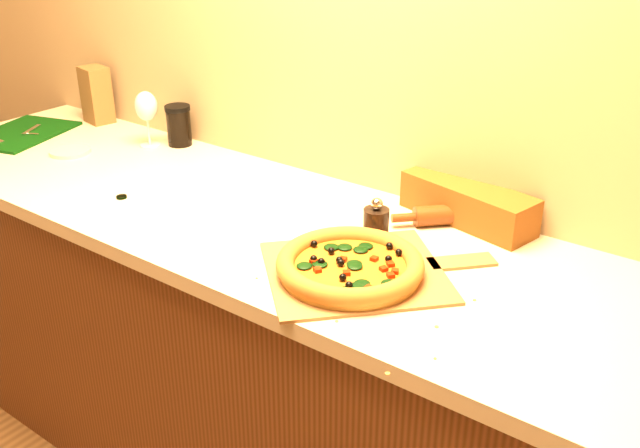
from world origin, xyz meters
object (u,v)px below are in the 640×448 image
Objects in this scene: dark_jar at (179,125)px; rolling_pin at (464,213)px; pepper_grinder at (376,225)px; wine_glass at (146,108)px; pizza_peel at (362,271)px; side_plate at (70,151)px; pizza at (350,265)px; cutting_board at (20,133)px.

rolling_pin is at bearing 0.65° from dark_jar.
wine_glass is (-0.97, 0.15, 0.08)m from pepper_grinder.
rolling_pin is at bearing 4.10° from wine_glass.
rolling_pin is 2.16× the size of dark_jar.
pizza_peel is 1.02m from dark_jar.
side_plate reaches higher than pizza_peel.
pizza_peel is at bearing -20.52° from dark_jar.
pizza is 2.44× the size of dark_jar.
cutting_board is (-1.46, 0.10, 0.00)m from pizza_peel.
pepper_grinder is 0.98m from wine_glass.
pizza is 2.78× the size of pepper_grinder.
rolling_pin is 1.27m from side_plate.
pizza is 1.78× the size of wine_glass.
pepper_grinder is at bearing -8.73° from wine_glass.
pizza_peel is 1.18m from side_plate.
pepper_grinder is 0.41× the size of rolling_pin.
pepper_grinder is 0.88× the size of dark_jar.
cutting_board is 2.20× the size of wine_glass.
side_plate is (-0.22, -0.27, -0.06)m from dark_jar.
dark_jar is 0.35m from side_plate.
rolling_pin reaches higher than cutting_board.
pizza_peel is 3.89× the size of dark_jar.
pepper_grinder is at bearing -117.73° from rolling_pin.
rolling_pin is (1.53, 0.27, 0.02)m from cutting_board.
cutting_board is at bearing 174.88° from pizza.
cutting_board is at bearing -141.19° from pizza_peel.
pepper_grinder is at bearing -14.62° from cutting_board.
pepper_grinder reaches higher than rolling_pin.
pizza is at bearing -6.00° from side_plate.
side_plate is (-0.15, -0.20, -0.12)m from wine_glass.
pizza_peel is 0.16m from pepper_grinder.
pepper_grinder is at bearing 153.97° from pizza_peel.
wine_glass is (0.44, 0.19, 0.12)m from cutting_board.
rolling_pin is at bearing -6.37° from cutting_board.
cutting_board is 0.58m from dark_jar.
pepper_grinder reaches higher than cutting_board.
wine_glass is at bearing 171.27° from pepper_grinder.
pizza is at bearing -22.38° from dark_jar.
pizza_peel is 1.07m from wine_glass.
pizza_peel is at bearing -99.89° from rolling_pin.
dark_jar is (-0.94, 0.39, 0.04)m from pizza.
dark_jar is 1.03× the size of side_plate.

